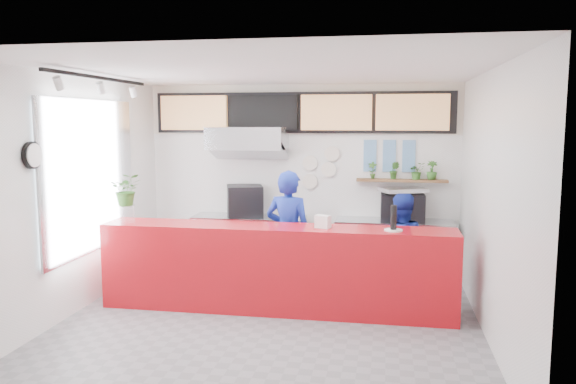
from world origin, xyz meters
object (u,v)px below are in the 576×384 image
Objects in this scene: panini_oven at (245,201)px; pepper_mill at (394,217)px; staff_center at (289,235)px; service_counter at (276,268)px; espresso_machine at (402,207)px; staff_right at (399,249)px.

pepper_mill is at bearing -56.79° from panini_oven.
staff_center reaches higher than pepper_mill.
pepper_mill reaches higher than service_counter.
service_counter is at bearing -82.56° from panini_oven.
staff_center is (0.94, -1.29, -0.26)m from panini_oven.
panini_oven is 2.48m from espresso_machine.
espresso_machine is 0.44× the size of staff_right.
panini_oven is 1.84× the size of pepper_mill.
staff_right reaches higher than pepper_mill.
staff_right is 0.83m from pepper_mill.
staff_center is 5.92× the size of pepper_mill.
staff_right is at bearing 20.54° from service_counter.
espresso_machine is 1.27m from staff_right.
staff_right is 4.96× the size of pepper_mill.
staff_center reaches higher than service_counter.
pepper_mill is at bearing -96.41° from espresso_machine.
espresso_machine is 2.18× the size of pepper_mill.
panini_oven is at bearing 115.71° from service_counter.
service_counter is 8.20× the size of panini_oven.
panini_oven is at bearing -42.42° from staff_center.
staff_center is (-1.54, -1.29, -0.23)m from espresso_machine.
panini_oven is 1.61m from staff_center.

